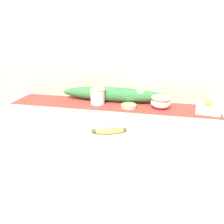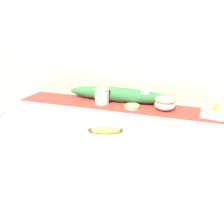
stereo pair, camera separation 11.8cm
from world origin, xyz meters
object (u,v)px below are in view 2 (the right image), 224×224
(cream_pitcher, at_px, (102,95))
(spoon, at_px, (175,125))
(small_dish, at_px, (132,106))
(sugar_bowl, at_px, (165,103))
(banana, at_px, (105,130))
(gift_box, at_px, (214,112))

(cream_pitcher, relative_size, spoon, 0.70)
(cream_pitcher, distance_m, small_dish, 0.24)
(sugar_bowl, distance_m, spoon, 0.25)
(banana, bearing_deg, spoon, 31.45)
(spoon, bearing_deg, small_dish, 163.76)
(banana, relative_size, spoon, 1.00)
(sugar_bowl, distance_m, small_dish, 0.22)
(banana, height_order, spoon, banana)
(cream_pitcher, xyz_separation_m, sugar_bowl, (0.45, -0.00, -0.01))
(banana, height_order, gift_box, gift_box)
(cream_pitcher, distance_m, banana, 0.48)
(spoon, distance_m, gift_box, 0.31)
(sugar_bowl, relative_size, small_dish, 1.21)
(cream_pitcher, distance_m, sugar_bowl, 0.45)
(banana, distance_m, gift_box, 0.70)
(sugar_bowl, height_order, gift_box, sugar_bowl)
(banana, bearing_deg, cream_pitcher, 112.45)
(small_dish, bearing_deg, sugar_bowl, 6.94)
(small_dish, xyz_separation_m, gift_box, (0.52, 0.00, 0.02))
(spoon, bearing_deg, sugar_bowl, 126.79)
(sugar_bowl, xyz_separation_m, banana, (-0.27, -0.44, -0.03))
(cream_pitcher, distance_m, gift_box, 0.75)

